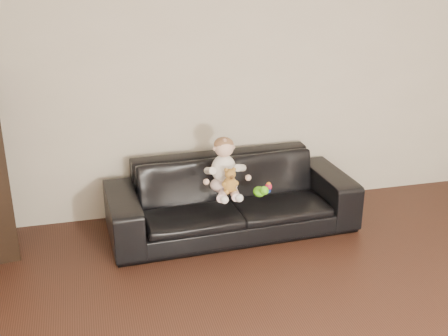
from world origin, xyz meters
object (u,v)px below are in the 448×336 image
object	(u,v)px
sofa	(231,196)
teddy_bear	(230,181)
baby	(224,169)
toy_blue_disc	(265,190)
toy_green	(259,192)
toy_rattle	(269,187)

from	to	relation	value
sofa	teddy_bear	xyz separation A→B (m)	(-0.08, -0.27, 0.27)
baby	toy_blue_disc	bearing A→B (deg)	4.13
baby	toy_green	xyz separation A→B (m)	(0.26, -0.16, -0.17)
sofa	toy_rattle	size ratio (longest dim) A/B	35.54
toy_green	toy_blue_disc	xyz separation A→B (m)	(0.09, 0.10, -0.04)
baby	toy_blue_disc	distance (m)	0.41
teddy_bear	toy_blue_disc	bearing A→B (deg)	26.92
teddy_bear	toy_blue_disc	xyz separation A→B (m)	(0.34, 0.08, -0.16)
toy_rattle	toy_blue_disc	distance (m)	0.05
toy_rattle	toy_blue_disc	size ratio (longest dim) A/B	0.61
toy_green	toy_rattle	world-z (taller)	toy_green
toy_rattle	toy_blue_disc	xyz separation A→B (m)	(-0.04, -0.02, -0.02)
toy_rattle	toy_green	bearing A→B (deg)	-136.76
toy_rattle	teddy_bear	bearing A→B (deg)	-164.51
sofa	toy_green	xyz separation A→B (m)	(0.17, -0.28, 0.14)
sofa	toy_green	size ratio (longest dim) A/B	17.38
baby	teddy_bear	xyz separation A→B (m)	(0.01, -0.15, -0.05)
toy_green	toy_blue_disc	distance (m)	0.13
toy_blue_disc	toy_green	bearing A→B (deg)	-132.21
baby	toy_rattle	size ratio (longest dim) A/B	7.95
toy_green	toy_rattle	size ratio (longest dim) A/B	2.05
sofa	toy_rattle	xyz separation A→B (m)	(0.29, -0.16, 0.13)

